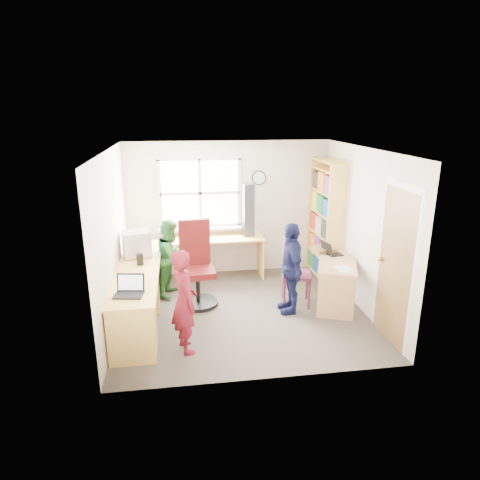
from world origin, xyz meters
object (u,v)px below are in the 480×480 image
at_px(crt_monitor, 137,244).
at_px(person_green, 171,258).
at_px(potted_plant, 200,231).
at_px(person_navy, 291,268).
at_px(l_desk, 152,297).
at_px(swivel_chair, 197,269).
at_px(laptop_left, 130,290).
at_px(bookshelf, 325,223).
at_px(person_red, 184,301).
at_px(right_desk, 337,272).
at_px(cd_tower, 248,210).
at_px(laptop_right, 330,251).
at_px(wooden_chair, 292,270).

height_order(crt_monitor, person_green, person_green).
xyz_separation_m(potted_plant, person_navy, (1.24, -1.47, -0.21)).
distance_m(l_desk, potted_plant, 1.90).
xyz_separation_m(l_desk, person_green, (0.27, 1.09, 0.17)).
relative_size(swivel_chair, laptop_left, 3.42).
distance_m(bookshelf, person_red, 3.31).
bearing_deg(person_navy, right_desk, 103.09).
bearing_deg(cd_tower, l_desk, -140.38).
distance_m(laptop_left, potted_plant, 2.42).
xyz_separation_m(crt_monitor, person_green, (0.51, 0.20, -0.32)).
xyz_separation_m(laptop_left, cd_tower, (1.85, 2.26, 0.41)).
bearing_deg(laptop_right, crt_monitor, 75.22).
distance_m(crt_monitor, person_red, 1.72).
height_order(l_desk, right_desk, l_desk).
height_order(crt_monitor, person_navy, person_navy).
relative_size(wooden_chair, person_green, 0.80).
xyz_separation_m(laptop_right, potted_plant, (-2.01, 0.97, 0.15)).
bearing_deg(right_desk, bookshelf, 102.35).
distance_m(right_desk, potted_plant, 2.43).
height_order(swivel_chair, laptop_left, swivel_chair).
bearing_deg(cd_tower, swivel_chair, -140.72).
xyz_separation_m(l_desk, bookshelf, (2.96, 1.47, 0.55)).
bearing_deg(person_green, crt_monitor, 131.09).
bearing_deg(person_navy, wooden_chair, 161.80).
relative_size(bookshelf, person_red, 1.58).
relative_size(right_desk, laptop_left, 3.48).
xyz_separation_m(right_desk, person_red, (-2.36, -1.04, 0.16)).
relative_size(potted_plant, person_red, 0.21).
height_order(right_desk, bookshelf, bookshelf).
relative_size(bookshelf, cd_tower, 2.25).
bearing_deg(swivel_chair, cd_tower, 40.67).
height_order(potted_plant, person_navy, person_navy).
bearing_deg(swivel_chair, right_desk, -14.36).
relative_size(laptop_right, person_green, 0.28).
height_order(right_desk, potted_plant, potted_plant).
bearing_deg(person_green, bookshelf, -61.90).
height_order(cd_tower, potted_plant, cd_tower).
xyz_separation_m(crt_monitor, laptop_right, (3.03, -0.19, -0.21)).
bearing_deg(laptop_left, cd_tower, 59.71).
height_order(swivel_chair, laptop_right, swivel_chair).
bearing_deg(laptop_right, person_red, 108.89).
xyz_separation_m(laptop_left, person_navy, (2.23, 0.74, -0.12)).
relative_size(crt_monitor, cd_tower, 0.51).
xyz_separation_m(wooden_chair, person_navy, (-0.08, -0.25, 0.14)).
bearing_deg(laptop_right, right_desk, 169.98).
bearing_deg(potted_plant, person_navy, -49.94).
xyz_separation_m(laptop_left, potted_plant, (0.99, 2.21, 0.09)).
xyz_separation_m(right_desk, cd_tower, (-1.17, 1.35, 0.71)).
height_order(wooden_chair, laptop_right, wooden_chair).
height_order(cd_tower, person_navy, cd_tower).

